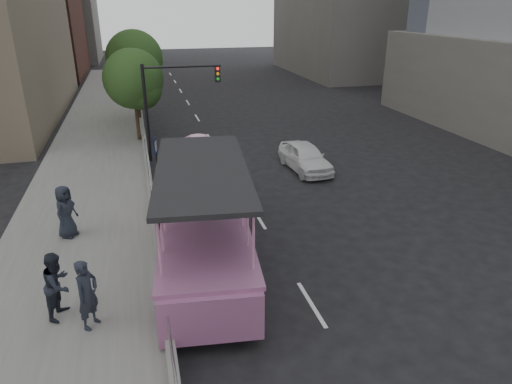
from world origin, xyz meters
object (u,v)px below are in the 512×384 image
at_px(pedestrian_mid, 58,285).
at_px(traffic_signal, 168,96).
at_px(pedestrian_far, 66,212).
at_px(parking_sign, 156,156).
at_px(street_tree_near, 135,81).
at_px(street_tree_far, 136,61).
at_px(duck_boat, 203,214).
at_px(pedestrian_near, 87,294).
at_px(car, 305,157).

height_order(pedestrian_mid, traffic_signal, traffic_signal).
xyz_separation_m(pedestrian_far, parking_sign, (3.42, 4.65, 0.30)).
xyz_separation_m(street_tree_near, street_tree_far, (0.20, 6.00, 0.49)).
bearing_deg(pedestrian_mid, traffic_signal, 2.87).
height_order(duck_boat, pedestrian_near, duck_boat).
bearing_deg(pedestrian_mid, street_tree_far, 12.95).
bearing_deg(street_tree_far, parking_sign, -88.37).
relative_size(car, street_tree_near, 0.73).
height_order(car, street_tree_far, street_tree_far).
height_order(pedestrian_mid, parking_sign, parking_sign).
bearing_deg(pedestrian_mid, duck_boat, -34.08).
xyz_separation_m(duck_boat, car, (6.31, 6.83, -0.60)).
distance_m(duck_boat, pedestrian_mid, 5.35).
bearing_deg(car, pedestrian_near, -136.23).
bearing_deg(pedestrian_far, traffic_signal, 2.50).
distance_m(car, pedestrian_far, 12.18).
distance_m(pedestrian_near, street_tree_far, 23.98).
bearing_deg(pedestrian_mid, pedestrian_near, -111.63).
distance_m(pedestrian_far, street_tree_near, 12.88).
bearing_deg(pedestrian_mid, parking_sign, 1.41).
bearing_deg(pedestrian_mid, car, -27.11).
bearing_deg(pedestrian_near, traffic_signal, 20.68).
bearing_deg(street_tree_far, car, -58.67).
relative_size(duck_boat, car, 2.60).
distance_m(parking_sign, traffic_signal, 4.75).
bearing_deg(car, pedestrian_far, -157.92).
bearing_deg(parking_sign, street_tree_far, 91.63).
xyz_separation_m(car, pedestrian_far, (-10.96, -5.28, 0.55)).
relative_size(duck_boat, pedestrian_near, 5.66).
xyz_separation_m(pedestrian_near, street_tree_near, (1.70, 17.71, 2.56)).
height_order(traffic_signal, street_tree_far, street_tree_far).
bearing_deg(car, traffic_signal, 147.55).
bearing_deg(traffic_signal, parking_sign, -103.44).
bearing_deg(street_tree_far, pedestrian_mid, -96.68).
bearing_deg(pedestrian_near, pedestrian_mid, 82.45).
xyz_separation_m(pedestrian_mid, traffic_signal, (4.09, 13.59, 2.26)).
height_order(pedestrian_near, pedestrian_mid, pedestrian_near).
relative_size(car, traffic_signal, 0.80).
xyz_separation_m(traffic_signal, street_tree_far, (-1.40, 9.43, 0.81)).
xyz_separation_m(traffic_signal, street_tree_near, (-1.60, 3.43, 0.32)).
distance_m(duck_boat, pedestrian_far, 4.90).
height_order(parking_sign, traffic_signal, traffic_signal).
bearing_deg(pedestrian_near, pedestrian_far, 45.49).
distance_m(pedestrian_far, parking_sign, 5.78).
distance_m(duck_boat, car, 9.32).
xyz_separation_m(car, parking_sign, (-7.54, -0.63, 0.85)).
bearing_deg(street_tree_near, traffic_signal, -65.02).
distance_m(pedestrian_mid, pedestrian_far, 4.73).
distance_m(car, pedestrian_mid, 14.60).
xyz_separation_m(pedestrian_near, pedestrian_far, (-1.13, 5.41, 0.00)).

